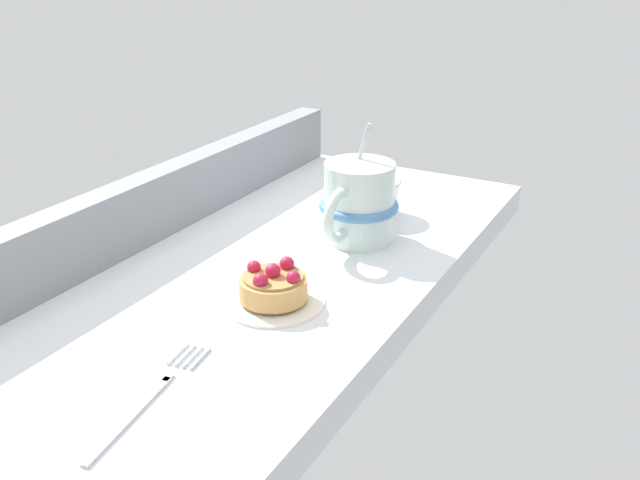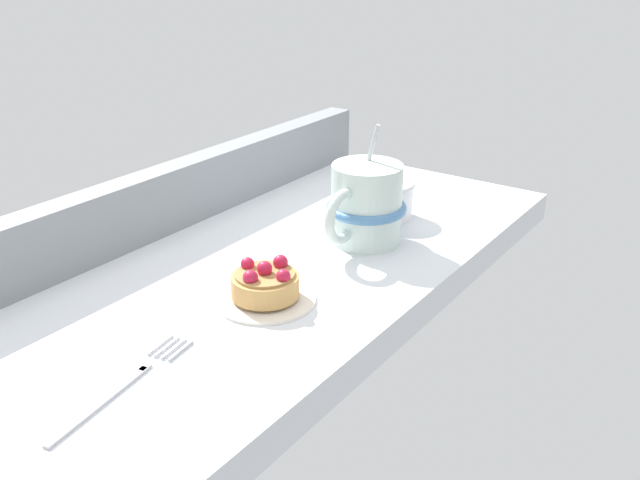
{
  "view_description": "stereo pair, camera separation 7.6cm",
  "coord_description": "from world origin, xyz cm",
  "px_view_note": "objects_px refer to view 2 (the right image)",
  "views": [
    {
      "loc": [
        -57.57,
        -39.27,
        33.84
      ],
      "look_at": [
        3.61,
        -5.62,
        3.36
      ],
      "focal_mm": 39.71,
      "sensor_mm": 36.0,
      "label": 1
    },
    {
      "loc": [
        -53.55,
        -45.73,
        33.84
      ],
      "look_at": [
        3.61,
        -5.62,
        3.36
      ],
      "focal_mm": 39.71,
      "sensor_mm": 36.0,
      "label": 2
    }
  ],
  "objects_px": {
    "dessert_fork": "(124,383)",
    "sugar_bowl": "(387,198)",
    "raspberry_tart": "(265,282)",
    "dessert_plate": "(266,298)",
    "coffee_mug": "(365,205)"
  },
  "relations": [
    {
      "from": "dessert_fork",
      "to": "sugar_bowl",
      "type": "bearing_deg",
      "value": 1.88
    },
    {
      "from": "raspberry_tart",
      "to": "dessert_plate",
      "type": "bearing_deg",
      "value": 142.48
    },
    {
      "from": "raspberry_tart",
      "to": "dessert_fork",
      "type": "relative_size",
      "value": 0.41
    },
    {
      "from": "sugar_bowl",
      "to": "dessert_plate",
      "type": "bearing_deg",
      "value": -176.37
    },
    {
      "from": "dessert_fork",
      "to": "sugar_bowl",
      "type": "height_order",
      "value": "sugar_bowl"
    },
    {
      "from": "dessert_plate",
      "to": "sugar_bowl",
      "type": "bearing_deg",
      "value": 3.63
    },
    {
      "from": "dessert_plate",
      "to": "sugar_bowl",
      "type": "distance_m",
      "value": 0.27
    },
    {
      "from": "dessert_plate",
      "to": "sugar_bowl",
      "type": "xyz_separation_m",
      "value": [
        0.27,
        0.02,
        0.02
      ]
    },
    {
      "from": "coffee_mug",
      "to": "sugar_bowl",
      "type": "xyz_separation_m",
      "value": [
        0.09,
        0.02,
        -0.02
      ]
    },
    {
      "from": "dessert_plate",
      "to": "coffee_mug",
      "type": "distance_m",
      "value": 0.19
    },
    {
      "from": "dessert_plate",
      "to": "raspberry_tart",
      "type": "height_order",
      "value": "raspberry_tart"
    },
    {
      "from": "raspberry_tart",
      "to": "coffee_mug",
      "type": "distance_m",
      "value": 0.18
    },
    {
      "from": "raspberry_tart",
      "to": "dessert_fork",
      "type": "xyz_separation_m",
      "value": [
        -0.18,
        0.0,
        -0.02
      ]
    },
    {
      "from": "coffee_mug",
      "to": "sugar_bowl",
      "type": "relative_size",
      "value": 1.94
    },
    {
      "from": "raspberry_tart",
      "to": "dessert_fork",
      "type": "height_order",
      "value": "raspberry_tart"
    }
  ]
}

